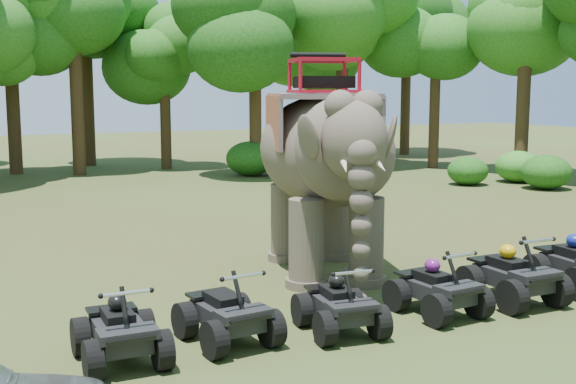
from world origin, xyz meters
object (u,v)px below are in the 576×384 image
Objects in this scene: elephant at (324,164)px; atv_2 at (340,298)px; atv_3 at (438,281)px; atv_4 at (513,268)px; atv_1 at (227,304)px; atv_0 at (120,322)px.

elephant reaches higher than atv_2.
atv_4 is (1.70, -0.04, 0.06)m from atv_3.
atv_4 reaches higher than atv_2.
elephant is 4.39m from atv_4.
atv_2 is at bearing -99.03° from elephant.
atv_4 reaches higher than atv_1.
atv_1 is (-3.50, -3.17, -1.72)m from elephant.
atv_0 is at bearing -177.63° from atv_2.
atv_1 is (1.68, 0.08, 0.00)m from atv_0.
atv_2 is at bearing 177.44° from atv_3.
atv_1 is at bearing 171.01° from atv_3.
elephant is 3.56× the size of atv_2.
elephant is 3.44× the size of atv_3.
elephant is at bearing 34.00° from atv_0.
atv_2 is 0.96× the size of atv_3.
atv_4 reaches higher than atv_0.
atv_3 is 1.70m from atv_4.
atv_0 reaches higher than atv_3.
atv_3 is 0.91× the size of atv_4.
elephant reaches higher than atv_0.
atv_1 is 0.93× the size of atv_4.
atv_4 is at bearing 7.45° from atv_2.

